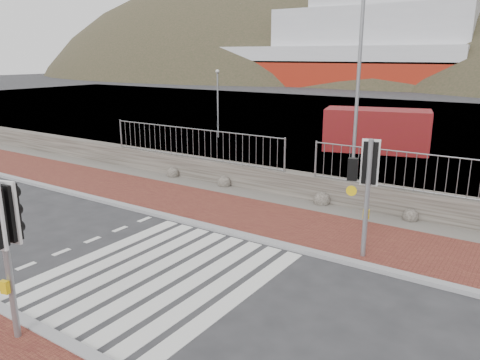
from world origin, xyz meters
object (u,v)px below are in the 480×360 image
Objects in this scene: traffic_signal_near at (3,229)px; traffic_signal_far at (367,174)px; ferry at (333,52)px; streetlight at (361,86)px; shipping_container at (376,130)px.

traffic_signal_far is at bearing 47.44° from traffic_signal_near.
ferry is at bearing 96.16° from traffic_signal_near.
traffic_signal_near is 11.73m from streetlight.
traffic_signal_far is at bearing -66.31° from ferry.
traffic_signal_near is (24.35, -71.25, -3.23)m from ferry.
traffic_signal_near is at bearing -104.47° from shipping_container.
ferry reaches higher than traffic_signal_near.
streetlight reaches higher than traffic_signal_near.
streetlight is at bearing -66.24° from ferry.
streetlight is (2.00, 11.41, 1.83)m from traffic_signal_near.
ferry is at bearing 100.37° from shipping_container.
ferry is 65.40m from streetlight.
shipping_container is at bearing 77.89° from traffic_signal_near.
traffic_signal_far is at bearing -46.87° from streetlight.
traffic_signal_far is 14.31m from shipping_container.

